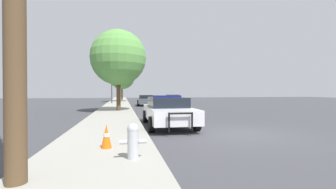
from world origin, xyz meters
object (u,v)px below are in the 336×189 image
(fire_hydrant, at_px, (133,140))
(tree_sidewalk_near, at_px, (118,58))
(traffic_light, at_px, (121,74))
(car_background_oncoming, at_px, (173,99))
(tree_sidewalk_far, at_px, (122,77))
(police_car, at_px, (168,111))
(car_background_midblock, at_px, (146,100))
(traffic_cone, at_px, (106,136))

(fire_hydrant, relative_size, tree_sidewalk_near, 0.12)
(traffic_light, bearing_deg, fire_hydrant, -89.02)
(car_background_oncoming, distance_m, tree_sidewalk_far, 10.54)
(traffic_light, xyz_separation_m, tree_sidewalk_near, (-0.10, -11.99, 0.46))
(police_car, relative_size, fire_hydrant, 6.25)
(traffic_light, distance_m, tree_sidewalk_far, 6.52)
(tree_sidewalk_near, bearing_deg, tree_sidewalk_far, 89.25)
(police_car, distance_m, fire_hydrant, 5.79)
(car_background_oncoming, distance_m, car_background_midblock, 5.06)
(tree_sidewalk_near, relative_size, traffic_cone, 10.04)
(tree_sidewalk_near, xyz_separation_m, traffic_cone, (-0.12, -12.39, -3.97))
(car_background_midblock, xyz_separation_m, tree_sidewalk_far, (-2.82, 10.41, 3.44))
(police_car, height_order, traffic_cone, police_car)
(police_car, height_order, traffic_light, traffic_light)
(police_car, height_order, car_background_oncoming, police_car)
(traffic_light, xyz_separation_m, car_background_oncoming, (6.94, -0.77, -3.28))
(traffic_cone, bearing_deg, tree_sidewalk_far, 89.32)
(police_car, bearing_deg, tree_sidewalk_near, -72.11)
(traffic_light, relative_size, tree_sidewalk_far, 0.91)
(car_background_midblock, relative_size, tree_sidewalk_far, 0.68)
(car_background_oncoming, height_order, tree_sidewalk_near, tree_sidewalk_near)
(car_background_oncoming, bearing_deg, traffic_light, -3.62)
(traffic_light, distance_m, car_background_oncoming, 7.72)
(tree_sidewalk_far, bearing_deg, car_background_oncoming, -46.95)
(traffic_light, height_order, traffic_cone, traffic_light)
(police_car, height_order, car_background_midblock, police_car)
(traffic_light, bearing_deg, car_background_oncoming, -6.29)
(fire_hydrant, height_order, traffic_light, traffic_light)
(traffic_light, bearing_deg, police_car, -83.30)
(police_car, distance_m, traffic_light, 20.43)
(traffic_cone, bearing_deg, car_background_midblock, 81.14)
(police_car, xyz_separation_m, fire_hydrant, (-1.92, -5.45, -0.18))
(traffic_light, distance_m, tree_sidewalk_near, 11.99)
(tree_sidewalk_far, relative_size, traffic_cone, 9.34)
(fire_hydrant, relative_size, traffic_light, 0.15)
(police_car, bearing_deg, traffic_cone, 60.19)
(car_background_oncoming, relative_size, car_background_midblock, 1.06)
(tree_sidewalk_near, bearing_deg, police_car, -73.03)
(traffic_light, bearing_deg, tree_sidewalk_near, -90.49)
(fire_hydrant, distance_m, tree_sidewalk_far, 32.21)
(fire_hydrant, xyz_separation_m, traffic_light, (-0.43, 25.49, 3.41))
(car_background_midblock, bearing_deg, tree_sidewalk_near, -107.47)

